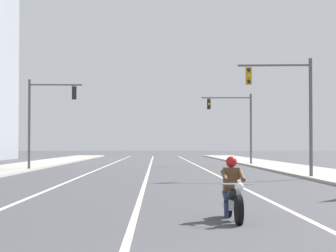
{
  "coord_description": "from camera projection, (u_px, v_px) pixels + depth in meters",
  "views": [
    {
      "loc": [
        0.36,
        -6.64,
        1.71
      ],
      "look_at": [
        0.84,
        19.68,
        2.51
      ],
      "focal_mm": 68.17,
      "sensor_mm": 36.0,
      "label": 1
    }
  ],
  "objects": [
    {
      "name": "lane_stripe_center",
      "position": [
        150.0,
        166.0,
        51.55
      ],
      "size": [
        0.16,
        100.0,
        0.01
      ],
      "primitive_type": "cube",
      "color": "beige",
      "rests_on": "ground"
    },
    {
      "name": "lane_stripe_left",
      "position": [
        105.0,
        167.0,
        51.48
      ],
      "size": [
        0.16,
        100.0,
        0.01
      ],
      "primitive_type": "cube",
      "color": "beige",
      "rests_on": "ground"
    },
    {
      "name": "lane_stripe_right",
      "position": [
        199.0,
        166.0,
        51.62
      ],
      "size": [
        0.16,
        100.0,
        0.01
      ],
      "primitive_type": "cube",
      "color": "beige",
      "rests_on": "ground"
    },
    {
      "name": "sidewalk_kerb_right",
      "position": [
        289.0,
        168.0,
        46.74
      ],
      "size": [
        4.4,
        110.0,
        0.14
      ],
      "primitive_type": "cube",
      "color": "#ADA89E",
      "rests_on": "ground"
    },
    {
      "name": "sidewalk_kerb_left",
      "position": [
        13.0,
        168.0,
        46.37
      ],
      "size": [
        4.4,
        110.0,
        0.14
      ],
      "primitive_type": "cube",
      "color": "#ADA89E",
      "rests_on": "ground"
    },
    {
      "name": "motorcycle_with_rider",
      "position": [
        233.0,
        195.0,
        14.54
      ],
      "size": [
        0.7,
        2.19,
        1.46
      ],
      "color": "black",
      "rests_on": "ground"
    },
    {
      "name": "traffic_signal_near_right",
      "position": [
        290.0,
        100.0,
        32.76
      ],
      "size": [
        3.82,
        0.44,
        6.2
      ],
      "color": "#56565B",
      "rests_on": "ground"
    },
    {
      "name": "traffic_signal_near_left",
      "position": [
        44.0,
        112.0,
        43.35
      ],
      "size": [
        3.65,
        0.44,
        6.2
      ],
      "color": "#56565B",
      "rests_on": "ground"
    },
    {
      "name": "traffic_signal_mid_right",
      "position": [
        237.0,
        118.0,
        55.19
      ],
      "size": [
        4.38,
        0.37,
        6.2
      ],
      "color": "#56565B",
      "rests_on": "ground"
    }
  ]
}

